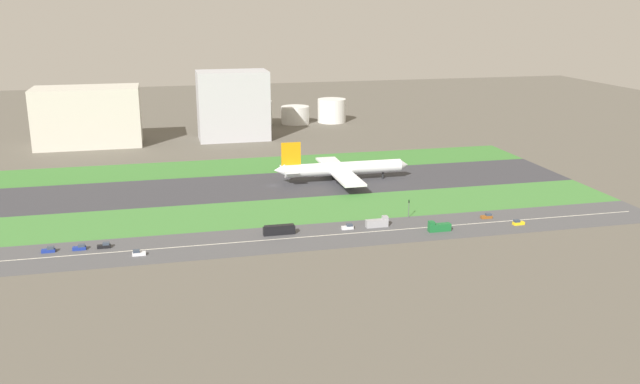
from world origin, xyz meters
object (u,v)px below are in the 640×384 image
(car_2, at_px, (518,223))
(hangar_building, at_px, (233,105))
(car_6, at_px, (104,246))
(car_3, at_px, (138,253))
(fuel_tank_west, at_px, (260,113))
(truck_1, at_px, (439,227))
(truck_0, at_px, (378,223))
(traffic_light, at_px, (409,207))
(bus_0, at_px, (279,230))
(terminal_building, at_px, (88,117))
(airliner, at_px, (340,169))
(fuel_tank_centre, at_px, (295,115))
(car_1, at_px, (348,227))
(fuel_tank_east, at_px, (332,111))
(car_4, at_px, (487,216))
(car_0, at_px, (49,250))
(car_5, at_px, (80,248))

(car_2, xyz_separation_m, hangar_building, (-86.10, 192.00, 19.89))
(car_6, distance_m, car_3, 15.22)
(car_6, xyz_separation_m, fuel_tank_west, (87.85, 227.00, 7.33))
(fuel_tank_west, bearing_deg, hangar_building, -116.96)
(car_3, relative_size, truck_1, 0.52)
(car_2, relative_size, fuel_tank_west, 0.27)
(truck_0, bearing_deg, traffic_light, 27.47)
(bus_0, relative_size, terminal_building, 0.19)
(airliner, xyz_separation_m, car_2, (49.10, -78.00, -5.31))
(terminal_building, distance_m, fuel_tank_centre, 139.97)
(car_1, height_order, car_3, same)
(traffic_light, bearing_deg, fuel_tank_centre, 90.36)
(car_3, bearing_deg, hangar_building, -105.57)
(fuel_tank_east, bearing_deg, car_1, -102.82)
(car_2, bearing_deg, truck_0, -10.75)
(truck_0, height_order, fuel_tank_centre, fuel_tank_centre)
(truck_1, xyz_separation_m, traffic_light, (-5.04, 17.99, 2.62))
(terminal_building, bearing_deg, traffic_light, -52.52)
(car_6, xyz_separation_m, car_4, (143.23, 0.00, 0.00))
(fuel_tank_centre, bearing_deg, terminal_building, -161.18)
(bus_0, xyz_separation_m, fuel_tank_centre, (51.51, 227.00, 4.19))
(car_6, height_order, car_1, same)
(car_6, xyz_separation_m, fuel_tank_centre, (112.39, 227.00, 5.09))
(airliner, height_order, car_1, airliner)
(car_3, xyz_separation_m, terminal_building, (-31.15, 192.00, 16.20))
(car_2, xyz_separation_m, fuel_tank_centre, (-38.66, 237.00, 5.09))
(truck_0, bearing_deg, fuel_tank_east, 79.97)
(car_6, xyz_separation_m, hangar_building, (64.96, 182.00, 19.89))
(fuel_tank_east, bearing_deg, hangar_building, -148.55)
(car_3, relative_size, fuel_tank_centre, 0.23)
(car_1, distance_m, car_3, 76.05)
(airliner, relative_size, fuel_tank_east, 3.31)
(airliner, bearing_deg, hangar_building, 107.98)
(bus_0, bearing_deg, car_6, 180.00)
(car_0, bearing_deg, airliner, 29.55)
(traffic_light, bearing_deg, terminal_building, 127.48)
(truck_0, height_order, hangar_building, hangar_building)
(fuel_tank_east, bearing_deg, car_4, -88.81)
(car_3, relative_size, car_4, 1.00)
(airliner, distance_m, truck_0, 68.25)
(car_3, bearing_deg, car_2, -180.00)
(traffic_light, relative_size, terminal_building, 0.12)
(car_5, height_order, car_4, same)
(car_1, bearing_deg, bus_0, -180.00)
(car_0, distance_m, traffic_light, 132.03)
(car_3, xyz_separation_m, fuel_tank_east, (127.05, 237.00, 7.21))
(car_5, xyz_separation_m, hangar_building, (72.98, 182.00, 19.89))
(truck_0, bearing_deg, car_4, 0.00)
(truck_0, relative_size, fuel_tank_centre, 0.44)
(car_5, bearing_deg, truck_1, -4.51)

